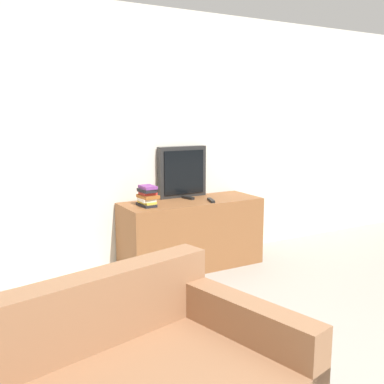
{
  "coord_description": "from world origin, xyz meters",
  "views": [
    {
      "loc": [
        -1.51,
        -1.17,
        1.57
      ],
      "look_at": [
        0.42,
        2.22,
        0.88
      ],
      "focal_mm": 42.0,
      "sensor_mm": 36.0,
      "label": 1
    }
  ],
  "objects": [
    {
      "name": "book_stack",
      "position": [
        0.19,
        2.67,
        0.79
      ],
      "size": [
        0.16,
        0.23,
        0.2
      ],
      "color": "black",
      "rests_on": "tv_stand"
    },
    {
      "name": "television",
      "position": [
        0.71,
        2.94,
        0.96
      ],
      "size": [
        0.54,
        0.09,
        0.53
      ],
      "color": "black",
      "rests_on": "tv_stand"
    },
    {
      "name": "remote_on_stand",
      "position": [
        0.71,
        2.8,
        0.71
      ],
      "size": [
        0.08,
        0.16,
        0.02
      ],
      "rotation": [
        0.0,
        0.0,
        0.24
      ],
      "color": "black",
      "rests_on": "tv_stand"
    },
    {
      "name": "remote_secondary",
      "position": [
        0.84,
        2.57,
        0.71
      ],
      "size": [
        0.09,
        0.18,
        0.02
      ],
      "rotation": [
        0.0,
        0.0,
        -0.31
      ],
      "color": "black",
      "rests_on": "tv_stand"
    },
    {
      "name": "wall_back",
      "position": [
        0.0,
        3.03,
        1.3
      ],
      "size": [
        9.0,
        0.06,
        2.6
      ],
      "color": "silver",
      "rests_on": "ground_plane"
    },
    {
      "name": "tv_stand",
      "position": [
        0.69,
        2.71,
        0.35
      ],
      "size": [
        1.44,
        0.54,
        0.7
      ],
      "color": "brown",
      "rests_on": "ground_plane"
    }
  ]
}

